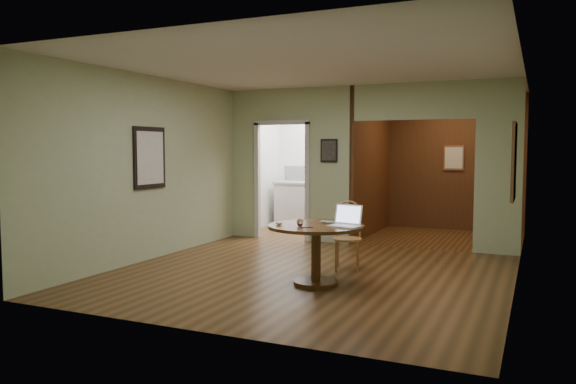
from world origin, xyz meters
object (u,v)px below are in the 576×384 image
at_px(chair, 348,231).
at_px(open_laptop, 346,221).
at_px(closed_laptop, 333,223).
at_px(dining_table, 316,240).

xyz_separation_m(chair, open_laptop, (0.29, -0.95, 0.27)).
height_order(open_laptop, closed_laptop, open_laptop).
bearing_deg(closed_laptop, dining_table, -138.61).
bearing_deg(closed_laptop, chair, 93.35).
distance_m(dining_table, chair, 0.98).
xyz_separation_m(open_laptop, closed_laptop, (-0.21, 0.13, -0.05)).
bearing_deg(dining_table, closed_laptop, 43.66).
relative_size(chair, open_laptop, 2.33).
distance_m(dining_table, open_laptop, 0.45).
bearing_deg(open_laptop, closed_laptop, 160.33).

